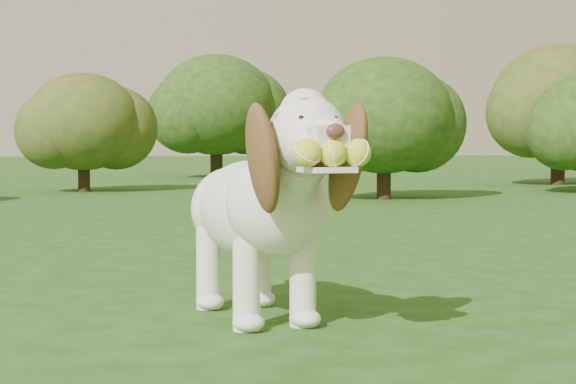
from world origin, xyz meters
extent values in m
plane|color=#1D4012|center=(0.00, 0.00, 0.00)|extent=(80.00, 80.00, 0.00)
ellipsoid|color=white|center=(-0.44, -0.46, 0.40)|extent=(0.50, 0.75, 0.37)
ellipsoid|color=white|center=(-0.38, -0.71, 0.44)|extent=(0.43, 0.43, 0.36)
ellipsoid|color=white|center=(-0.49, -0.22, 0.39)|extent=(0.39, 0.39, 0.32)
cylinder|color=white|center=(-0.35, -0.84, 0.53)|extent=(0.25, 0.32, 0.28)
sphere|color=white|center=(-0.32, -0.98, 0.67)|extent=(0.30, 0.30, 0.25)
sphere|color=white|center=(-0.32, -0.96, 0.74)|extent=(0.20, 0.20, 0.16)
cube|color=white|center=(-0.29, -1.11, 0.66)|extent=(0.14, 0.17, 0.07)
ellipsoid|color=#592D28|center=(-0.27, -1.19, 0.68)|extent=(0.07, 0.05, 0.05)
cube|color=white|center=(-0.28, -1.13, 0.57)|extent=(0.17, 0.18, 0.02)
ellipsoid|color=brown|center=(-0.46, -1.00, 0.60)|extent=(0.17, 0.26, 0.39)
ellipsoid|color=brown|center=(-0.18, -0.93, 0.60)|extent=(0.18, 0.23, 0.39)
cylinder|color=white|center=(-0.53, -0.08, 0.43)|extent=(0.10, 0.19, 0.14)
cylinder|color=white|center=(-0.49, -0.71, 0.16)|extent=(0.11, 0.11, 0.31)
cylinder|color=white|center=(-0.28, -0.67, 0.16)|extent=(0.11, 0.11, 0.31)
cylinder|color=white|center=(-0.59, -0.27, 0.16)|extent=(0.11, 0.11, 0.31)
cylinder|color=white|center=(-0.39, -0.22, 0.16)|extent=(0.11, 0.11, 0.31)
sphere|color=#E4EF3A|center=(-0.35, -1.19, 0.62)|extent=(0.10, 0.10, 0.09)
sphere|color=#E4EF3A|center=(-0.27, -1.17, 0.62)|extent=(0.10, 0.10, 0.09)
sphere|color=#E4EF3A|center=(-0.19, -1.15, 0.62)|extent=(0.10, 0.10, 0.09)
cylinder|color=#382314|center=(5.27, 9.80, 0.34)|extent=(0.21, 0.21, 0.68)
ellipsoid|color=#153C12|center=(5.27, 9.80, 1.24)|extent=(2.03, 2.03, 1.73)
cylinder|color=#382314|center=(1.79, 6.59, 0.26)|extent=(0.16, 0.16, 0.52)
ellipsoid|color=#153C12|center=(1.79, 6.59, 0.94)|extent=(1.55, 1.55, 1.31)
cylinder|color=#382314|center=(-1.67, 8.72, 0.25)|extent=(0.15, 0.15, 0.50)
ellipsoid|color=#153C12|center=(-1.67, 8.72, 0.91)|extent=(1.49, 1.49, 1.26)
cylinder|color=#382314|center=(0.37, 13.54, 0.36)|extent=(0.22, 0.22, 0.72)
ellipsoid|color=#153C12|center=(0.37, 13.54, 1.32)|extent=(2.16, 2.16, 1.83)
camera|label=1|loc=(-0.81, -3.98, 0.65)|focal=60.00mm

